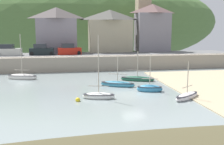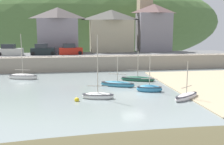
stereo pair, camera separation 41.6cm
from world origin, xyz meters
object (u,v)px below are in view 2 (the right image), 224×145
at_px(waterfront_building_left, 58,30).
at_px(waterfront_building_right, 154,27).
at_px(sailboat_far_left, 117,84).
at_px(parked_car_end_of_row, 70,50).
at_px(parked_car_by_wall, 43,50).
at_px(mooring_buoy, 77,100).
at_px(church_with_spire, 145,12).
at_px(sailboat_tall_mast, 149,89).
at_px(waterfront_building_centre, 111,31).
at_px(motorboat_with_cabin, 23,77).
at_px(parked_car_near_slipway, 10,51).
at_px(sailboat_nearest_shore, 98,96).
at_px(fishing_boat_green, 186,96).
at_px(rowboat_small_beached, 138,79).

relative_size(waterfront_building_left, waterfront_building_right, 0.90).
relative_size(sailboat_far_left, parked_car_end_of_row, 1.04).
relative_size(parked_car_by_wall, mooring_buoy, 8.84).
bearing_deg(church_with_spire, sailboat_tall_mast, -104.58).
relative_size(church_with_spire, parked_car_by_wall, 3.78).
bearing_deg(church_with_spire, waterfront_building_centre, -152.99).
bearing_deg(motorboat_with_cabin, waterfront_building_left, 90.75).
height_order(waterfront_building_left, parked_car_near_slipway, waterfront_building_left).
distance_m(sailboat_nearest_shore, parked_car_near_slipway, 25.67).
height_order(fishing_boat_green, parked_car_end_of_row, parked_car_end_of_row).
bearing_deg(parked_car_near_slipway, sailboat_tall_mast, -42.07).
bearing_deg(fishing_boat_green, waterfront_building_right, 43.07).
relative_size(sailboat_nearest_shore, parked_car_by_wall, 1.56).
xyz_separation_m(waterfront_building_centre, parked_car_by_wall, (-12.90, -4.50, -3.37)).
height_order(waterfront_building_right, mooring_buoy, waterfront_building_right).
bearing_deg(parked_car_by_wall, sailboat_nearest_shore, -69.83).
distance_m(church_with_spire, fishing_boat_green, 34.07).
height_order(waterfront_building_centre, fishing_boat_green, waterfront_building_centre).
bearing_deg(fishing_boat_green, motorboat_with_cabin, 106.82).
bearing_deg(motorboat_with_cabin, sailboat_tall_mast, -15.26).
height_order(rowboat_small_beached, fishing_boat_green, rowboat_small_beached).
bearing_deg(sailboat_nearest_shore, motorboat_with_cabin, 141.10).
bearing_deg(sailboat_far_left, motorboat_with_cabin, 177.44).
bearing_deg(sailboat_nearest_shore, parked_car_near_slipway, 133.93).
bearing_deg(sailboat_nearest_shore, waterfront_building_centre, 91.91).
xyz_separation_m(waterfront_building_centre, parked_car_end_of_row, (-8.13, -4.50, -3.37)).
relative_size(waterfront_building_right, church_with_spire, 0.60).
relative_size(parked_car_end_of_row, mooring_buoy, 9.07).
height_order(waterfront_building_centre, parked_car_end_of_row, waterfront_building_centre).
height_order(waterfront_building_left, rowboat_small_beached, waterfront_building_left).
relative_size(motorboat_with_cabin, parked_car_by_wall, 1.56).
height_order(waterfront_building_right, sailboat_tall_mast, waterfront_building_right).
bearing_deg(sailboat_tall_mast, parked_car_by_wall, 139.32).
bearing_deg(parked_car_by_wall, parked_car_end_of_row, 1.78).
height_order(sailboat_far_left, mooring_buoy, sailboat_far_left).
bearing_deg(waterfront_building_right, rowboat_small_beached, -113.58).
height_order(sailboat_nearest_shore, mooring_buoy, sailboat_nearest_shore).
height_order(parked_car_by_wall, mooring_buoy, parked_car_by_wall).
height_order(motorboat_with_cabin, parked_car_end_of_row, motorboat_with_cabin).
relative_size(motorboat_with_cabin, parked_car_near_slipway, 1.53).
relative_size(church_with_spire, fishing_boat_green, 3.97).
relative_size(waterfront_building_centre, church_with_spire, 0.55).
bearing_deg(waterfront_building_left, sailboat_far_left, -69.98).
xyz_separation_m(waterfront_building_right, parked_car_near_slipway, (-27.07, -4.50, -4.00)).
bearing_deg(parked_car_end_of_row, waterfront_building_centre, 22.83).
height_order(sailboat_tall_mast, mooring_buoy, sailboat_tall_mast).
distance_m(sailboat_tall_mast, sailboat_nearest_shore, 6.38).
bearing_deg(waterfront_building_centre, sailboat_nearest_shore, -101.86).
distance_m(waterfront_building_left, sailboat_tall_mast, 27.47).
bearing_deg(church_with_spire, parked_car_end_of_row, -151.99).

